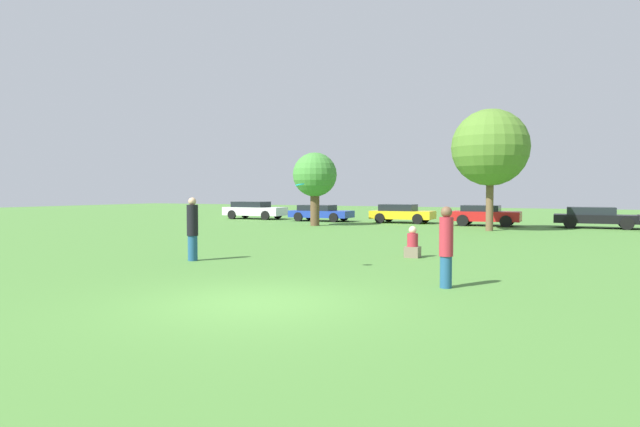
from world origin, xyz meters
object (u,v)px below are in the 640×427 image
object	(u,v)px
bystander_sitting	(413,245)
parked_car_white	(254,210)
parked_car_black	(596,217)
tree_0	(315,176)
tree_1	(490,148)
frisbee	(300,185)
person_thrower	(193,229)
person_catcher	(446,246)
parked_car_red	(485,215)
parked_car_yellow	(401,213)
parked_car_blue	(320,212)

from	to	relation	value
bystander_sitting	parked_car_white	distance (m)	24.35
parked_car_white	parked_car_black	bearing A→B (deg)	-1.83
tree_0	tree_1	bearing A→B (deg)	2.64
tree_0	tree_1	world-z (taller)	tree_1
frisbee	tree_0	size ratio (longest dim) A/B	0.05
person_thrower	tree_0	xyz separation A→B (m)	(-4.29, 15.96, 1.99)
person_catcher	parked_car_white	size ratio (longest dim) A/B	0.38
tree_0	parked_car_red	bearing A→B (deg)	26.34
person_catcher	tree_0	bearing A→B (deg)	-46.61
parked_car_yellow	parked_car_blue	bearing A→B (deg)	-176.84
parked_car_white	parked_car_red	size ratio (longest dim) A/B	1.16
parked_car_blue	parked_car_yellow	bearing A→B (deg)	3.16
person_thrower	parked_car_yellow	distance (m)	20.98
person_catcher	tree_1	size ratio (longest dim) A/B	0.28
parked_car_yellow	parked_car_red	distance (m)	5.33
parked_car_blue	parked_car_red	distance (m)	10.85
frisbee	parked_car_white	size ratio (longest dim) A/B	0.05
person_thrower	tree_0	distance (m)	16.64
parked_car_white	parked_car_black	world-z (taller)	parked_car_white
bystander_sitting	parked_car_black	size ratio (longest dim) A/B	0.22
parked_car_black	parked_car_red	bearing A→B (deg)	-175.92
person_catcher	parked_car_blue	bearing A→B (deg)	-48.83
tree_1	parked_car_red	distance (m)	5.43
parked_car_yellow	parked_car_black	world-z (taller)	parked_car_yellow
bystander_sitting	parked_car_blue	bearing A→B (deg)	125.02
parked_car_black	person_catcher	bearing A→B (deg)	-99.39
person_catcher	person_thrower	bearing A→B (deg)	-0.00
tree_1	parked_car_yellow	size ratio (longest dim) A/B	1.56
parked_car_yellow	parked_car_red	bearing A→B (deg)	-8.94
frisbee	parked_car_blue	distance (m)	23.21
person_catcher	bystander_sitting	distance (m)	5.31
parked_car_white	parked_car_black	xyz separation A→B (m)	(22.24, 0.26, -0.05)
tree_1	parked_car_blue	world-z (taller)	tree_1
bystander_sitting	tree_0	size ratio (longest dim) A/B	0.23
person_thrower	tree_1	bearing A→B (deg)	79.43
parked_car_black	person_thrower	bearing A→B (deg)	-118.85
tree_0	person_catcher	bearing A→B (deg)	-54.81
parked_car_blue	parked_car_red	xyz separation A→B (m)	(10.85, -0.05, 0.06)
bystander_sitting	parked_car_blue	world-z (taller)	parked_car_blue
person_thrower	bystander_sitting	bearing A→B (deg)	41.94
tree_1	parked_car_white	size ratio (longest dim) A/B	1.36
parked_car_yellow	parked_car_red	size ratio (longest dim) A/B	1.02
parked_car_red	bystander_sitting	bearing A→B (deg)	-89.49
bystander_sitting	tree_1	world-z (taller)	tree_1
tree_1	parked_car_blue	size ratio (longest dim) A/B	1.47
tree_0	parked_car_red	size ratio (longest dim) A/B	1.09
frisbee	parked_car_blue	xyz separation A→B (m)	(-10.07, 20.85, -1.61)
tree_1	parked_car_black	distance (m)	7.61
person_catcher	tree_1	xyz separation A→B (m)	(-2.17, 17.53, 3.35)
parked_car_white	parked_car_blue	world-z (taller)	parked_car_white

